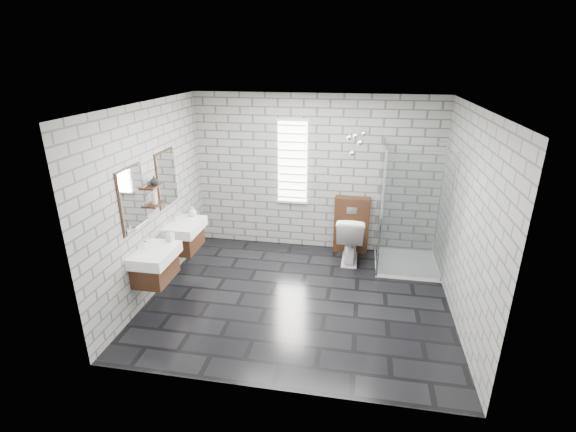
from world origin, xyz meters
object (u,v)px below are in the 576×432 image
(shower_enclosure, at_px, (403,240))
(toilet, at_px, (350,238))
(vanity_right, at_px, (183,228))
(cistern_panel, at_px, (351,225))
(vanity_left, at_px, (152,256))

(shower_enclosure, distance_m, toilet, 0.86)
(vanity_right, distance_m, cistern_panel, 2.86)
(toilet, bearing_deg, shower_enclosure, 169.57)
(vanity_left, distance_m, toilet, 3.20)
(shower_enclosure, bearing_deg, vanity_left, -153.43)
(vanity_right, height_order, shower_enclosure, shower_enclosure)
(cistern_panel, relative_size, toilet, 1.23)
(shower_enclosure, relative_size, toilet, 2.50)
(vanity_left, distance_m, cistern_panel, 3.41)
(vanity_left, bearing_deg, cistern_panel, 40.82)
(vanity_left, xyz_separation_m, shower_enclosure, (3.41, 1.70, -0.25))
(cistern_panel, bearing_deg, vanity_right, -154.44)
(cistern_panel, xyz_separation_m, toilet, (0.00, -0.36, -0.09))
(shower_enclosure, bearing_deg, cistern_panel, 148.28)
(vanity_right, bearing_deg, vanity_left, -90.00)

